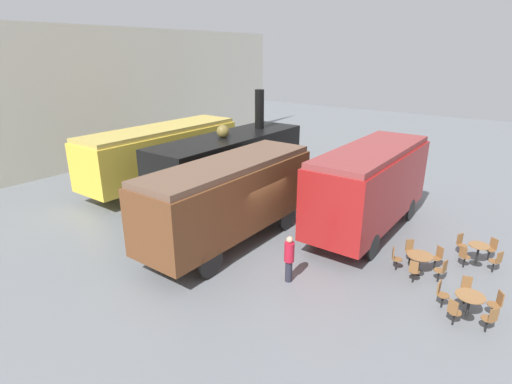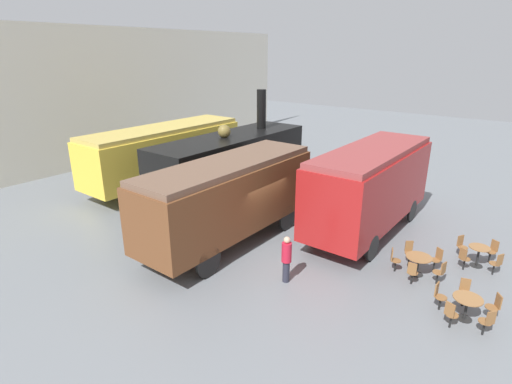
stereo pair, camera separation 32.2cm
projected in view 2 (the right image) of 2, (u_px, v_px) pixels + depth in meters
ground_plane at (260, 239)px, 16.72m from camera, size 80.00×80.00×0.00m
backdrop_wall at (54, 102)px, 24.32m from camera, size 44.00×0.15×9.00m
passenger_coach_vintage at (165, 151)px, 22.90m from camera, size 9.77×2.75×3.42m
steam_locomotive at (231, 160)px, 20.58m from camera, size 9.38×2.70×5.50m
passenger_coach_wooden at (229, 195)px, 15.82m from camera, size 8.22×2.51×3.46m
streamlined_locomotive at (376, 181)px, 17.31m from camera, size 9.46×2.55×3.71m
cafe_table_near at (419, 260)px, 13.92m from camera, size 0.88×0.88×0.70m
cafe_table_mid at (479, 252)px, 14.48m from camera, size 0.72×0.72×0.77m
cafe_table_far at (467, 303)px, 11.58m from camera, size 0.82×0.82×0.73m
cafe_chair_0 at (412, 272)px, 13.31m from camera, size 0.36×0.36×0.87m
cafe_chair_1 at (440, 271)px, 13.33m from camera, size 0.36×0.38×0.87m
cafe_chair_2 at (437, 258)px, 14.19m from camera, size 0.40×0.39×0.87m
cafe_chair_3 at (409, 251)px, 14.70m from camera, size 0.41×0.40×0.87m
cafe_chair_4 at (394, 258)px, 14.16m from camera, size 0.38×0.39×0.87m
cafe_chair_5 at (497, 263)px, 13.87m from camera, size 0.39×0.40×0.87m
cafe_chair_6 at (492, 250)px, 14.78m from camera, size 0.40×0.39×0.87m
cafe_chair_7 at (461, 245)px, 15.14m from camera, size 0.39×0.40×0.87m
cafe_chair_8 at (464, 257)px, 14.23m from camera, size 0.40×0.39×0.87m
cafe_chair_9 at (488, 321)px, 10.88m from camera, size 0.40×0.41×0.87m
cafe_chair_10 at (495, 305)px, 11.55m from camera, size 0.40×0.40×0.87m
cafe_chair_11 at (465, 290)px, 12.28m from camera, size 0.39×0.37×0.87m
cafe_chair_12 at (439, 294)px, 12.07m from camera, size 0.36×0.36×0.87m
cafe_chair_13 at (451, 313)px, 11.21m from camera, size 0.39×0.37×0.87m
visitor_person at (286, 258)px, 13.39m from camera, size 0.34×0.34×1.68m
ticket_kiosk at (381, 176)px, 19.47m from camera, size 2.34×2.34×3.00m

